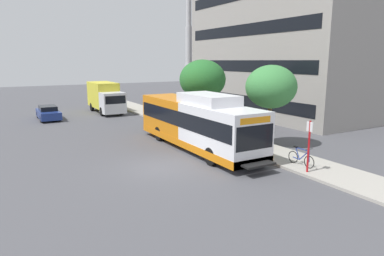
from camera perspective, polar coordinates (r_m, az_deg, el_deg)
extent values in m
plane|color=#4C4C51|center=(25.66, -12.74, -1.72)|extent=(120.00, 120.00, 0.00)
cube|color=#A8A399|center=(26.76, 3.02, -0.77)|extent=(3.00, 56.00, 0.14)
cube|color=white|center=(19.51, 4.95, -0.45)|extent=(2.54, 5.80, 2.73)
cube|color=orange|center=(24.42, -2.82, 1.93)|extent=(2.54, 5.80, 2.73)
cube|color=orange|center=(22.14, 0.62, -2.04)|extent=(2.57, 11.60, 0.44)
cube|color=black|center=(21.85, 0.63, 1.81)|extent=(2.58, 11.25, 0.96)
cube|color=black|center=(17.26, 10.37, -1.57)|extent=(2.34, 0.10, 1.24)
cube|color=orange|center=(17.09, 10.50, 1.27)|extent=(1.91, 0.08, 0.32)
cube|color=white|center=(20.45, 2.71, 4.84)|extent=(2.16, 4.06, 0.60)
cube|color=black|center=(17.31, 11.06, -6.02)|extent=(1.78, 0.60, 0.10)
cylinder|color=black|center=(18.62, 3.25, -4.75)|extent=(0.30, 1.00, 1.00)
cylinder|color=black|center=(19.90, 8.72, -3.82)|extent=(0.30, 1.00, 1.00)
cylinder|color=black|center=(24.41, -5.47, -0.94)|extent=(0.30, 1.00, 1.00)
cylinder|color=black|center=(25.41, -0.83, -0.41)|extent=(0.30, 1.00, 1.00)
cylinder|color=red|center=(17.82, 18.88, -2.95)|extent=(0.10, 0.10, 2.60)
cube|color=white|center=(17.60, 19.04, 0.20)|extent=(0.04, 0.36, 0.48)
torus|color=black|center=(18.69, 18.93, -5.39)|extent=(0.04, 0.66, 0.66)
torus|color=black|center=(19.39, 16.50, -4.65)|extent=(0.04, 0.66, 0.66)
cylinder|color=navy|center=(18.83, 18.19, -4.36)|extent=(0.05, 0.64, 0.64)
cylinder|color=navy|center=(19.13, 17.19, -4.07)|extent=(0.05, 0.34, 0.62)
cylinder|color=navy|center=(18.86, 17.91, -3.38)|extent=(0.05, 0.90, 0.05)
cylinder|color=navy|center=(19.25, 16.98, -4.84)|extent=(0.05, 0.45, 0.08)
cylinder|color=navy|center=(18.61, 18.94, -4.39)|extent=(0.05, 0.10, 0.67)
cylinder|color=black|center=(18.54, 18.95, -3.37)|extent=(0.52, 0.03, 0.03)
cube|color=black|center=(19.14, 16.92, -2.99)|extent=(0.12, 0.24, 0.06)
cylinder|color=#4C3823|center=(22.98, 12.76, 0.44)|extent=(0.28, 0.28, 2.58)
ellipsoid|color=#3D8442|center=(22.66, 13.04, 6.71)|extent=(3.27, 3.27, 2.78)
cylinder|color=#4C3823|center=(29.17, 1.74, 2.83)|extent=(0.28, 0.28, 2.46)
ellipsoid|color=#286B2D|center=(28.91, 1.77, 8.10)|extent=(3.87, 3.87, 3.29)
cube|color=navy|center=(35.75, -22.81, 2.17)|extent=(1.80, 4.50, 0.70)
cube|color=black|center=(35.78, -22.89, 2.98)|extent=(1.48, 2.34, 0.56)
cylinder|color=black|center=(34.37, -23.81, 1.38)|extent=(0.20, 0.64, 0.64)
cylinder|color=black|center=(34.57, -21.18, 1.62)|extent=(0.20, 0.64, 0.64)
cylinder|color=black|center=(37.03, -24.28, 1.98)|extent=(0.20, 0.64, 0.64)
cylinder|color=black|center=(37.21, -21.83, 2.21)|extent=(0.20, 0.64, 0.64)
cube|color=silver|center=(36.04, -13.07, 4.11)|extent=(2.30, 2.00, 2.10)
cube|color=yellow|center=(39.33, -14.60, 5.41)|extent=(2.30, 5.00, 2.70)
cube|color=black|center=(35.07, -12.64, 4.60)|extent=(2.07, 0.08, 0.80)
cylinder|color=black|center=(36.29, -14.77, 2.66)|extent=(0.26, 0.92, 0.92)
cylinder|color=black|center=(36.87, -11.68, 2.93)|extent=(0.26, 0.92, 0.92)
cylinder|color=black|center=(40.27, -16.33, 3.39)|extent=(0.26, 0.92, 0.92)
cylinder|color=black|center=(40.80, -13.52, 3.62)|extent=(0.26, 0.92, 0.92)
cube|color=black|center=(38.30, 15.03, 4.94)|extent=(11.44, 18.33, 1.10)
cube|color=black|center=(38.10, 15.29, 10.01)|extent=(11.44, 18.33, 1.10)
cube|color=black|center=(38.21, 15.56, 15.09)|extent=(11.44, 18.33, 1.10)
cylinder|color=#B7B7BC|center=(49.07, -0.54, 7.61)|extent=(1.10, 1.10, 5.10)
cylinder|color=#B7B7BC|center=(49.02, -0.55, 13.58)|extent=(0.91, 0.91, 5.10)
cylinder|color=#B7B7BC|center=(49.50, -0.56, 19.49)|extent=(0.72, 0.72, 5.10)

